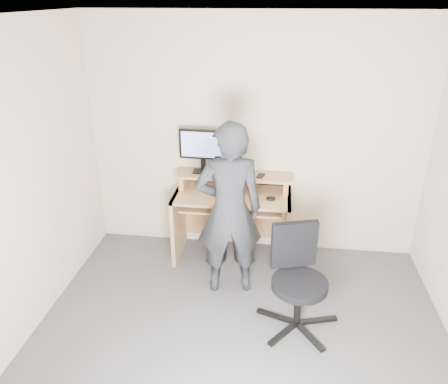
% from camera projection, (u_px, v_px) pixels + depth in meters
% --- Properties ---
extents(ground, '(3.50, 3.50, 0.00)m').
position_uv_depth(ground, '(237.00, 357.00, 3.46)').
color(ground, '#56565B').
rests_on(ground, ground).
extents(back_wall, '(3.50, 0.02, 2.50)m').
position_uv_depth(back_wall, '(255.00, 139.00, 4.52)').
color(back_wall, beige).
rests_on(back_wall, ground).
extents(ceiling, '(3.50, 3.50, 0.02)m').
position_uv_depth(ceiling, '(242.00, 18.00, 2.42)').
color(ceiling, white).
rests_on(ceiling, back_wall).
extents(desk, '(1.20, 0.60, 0.91)m').
position_uv_depth(desk, '(233.00, 208.00, 4.64)').
color(desk, tan).
rests_on(desk, ground).
extents(monitor, '(0.49, 0.14, 0.47)m').
position_uv_depth(monitor, '(203.00, 147.00, 4.48)').
color(monitor, black).
rests_on(monitor, desk).
extents(external_drive, '(0.07, 0.13, 0.20)m').
position_uv_depth(external_drive, '(219.00, 164.00, 4.54)').
color(external_drive, black).
rests_on(external_drive, desk).
extents(travel_mug, '(0.11, 0.11, 0.20)m').
position_uv_depth(travel_mug, '(237.00, 166.00, 4.49)').
color(travel_mug, silver).
rests_on(travel_mug, desk).
extents(smartphone, '(0.10, 0.14, 0.01)m').
position_uv_depth(smartphone, '(261.00, 176.00, 4.50)').
color(smartphone, black).
rests_on(smartphone, desk).
extents(charger, '(0.05, 0.05, 0.03)m').
position_uv_depth(charger, '(208.00, 174.00, 4.50)').
color(charger, black).
rests_on(charger, desk).
extents(headphones, '(0.16, 0.16, 0.06)m').
position_uv_depth(headphones, '(209.00, 170.00, 4.63)').
color(headphones, silver).
rests_on(headphones, desk).
extents(keyboard, '(0.48, 0.25, 0.03)m').
position_uv_depth(keyboard, '(227.00, 205.00, 4.44)').
color(keyboard, black).
rests_on(keyboard, desk).
extents(mouse, '(0.11, 0.09, 0.04)m').
position_uv_depth(mouse, '(271.00, 198.00, 4.34)').
color(mouse, black).
rests_on(mouse, desk).
extents(office_chair, '(0.71, 0.68, 0.89)m').
position_uv_depth(office_chair, '(297.00, 275.00, 3.64)').
color(office_chair, black).
rests_on(office_chair, ground).
extents(person, '(0.68, 0.52, 1.67)m').
position_uv_depth(person, '(229.00, 211.00, 3.95)').
color(person, black).
rests_on(person, ground).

